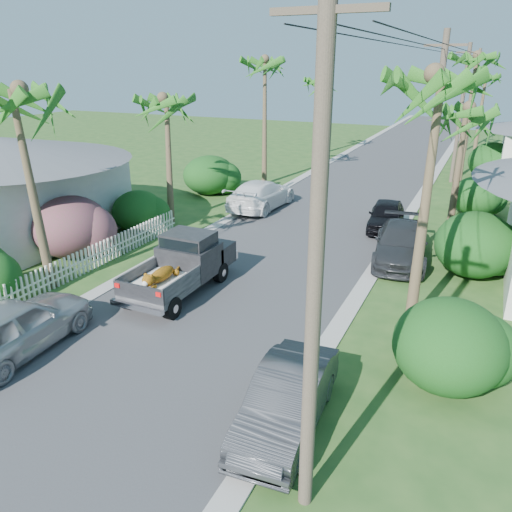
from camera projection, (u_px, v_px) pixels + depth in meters
The scene contains 31 objects.
ground at pixel (133, 373), 13.37m from camera, with size 120.00×120.00×0.00m, color #274E1D.
road at pixel (361, 183), 34.49m from camera, with size 8.00×100.00×0.02m, color #38383A.
curb_left at pixel (302, 177), 36.18m from camera, with size 0.60×100.00×0.06m, color #A5A39E.
curb_right at pixel (426, 189), 32.79m from camera, with size 0.60×100.00×0.06m, color #A5A39E.
pickup_truck at pixel (185, 263), 18.05m from camera, with size 1.98×5.12×2.06m.
parked_car_rn at pixel (287, 400), 11.18m from camera, with size 1.46×4.19×1.38m, color #323438.
parked_car_rm at pixel (401, 244), 20.72m from camera, with size 2.08×5.11×1.48m, color #2B2C2F.
parked_car_rf at pixel (386, 216), 24.69m from camera, with size 1.65×4.10×1.40m, color black.
parked_car_ln at pixel (14, 327), 14.01m from camera, with size 1.95×4.85×1.65m, color #A6A9AD.
parked_car_lf at pixel (261, 195), 28.21m from camera, with size 2.24×5.51×1.60m, color white.
palm_l_a at pixel (16, 91), 15.85m from camera, with size 4.40×4.40×8.20m.
palm_l_b at pixel (165, 99), 23.97m from camera, with size 4.40×4.40×7.40m.
palm_l_c at pixel (265, 60), 31.47m from camera, with size 4.40×4.40×9.20m.
palm_l_d at pixel (317, 80), 42.34m from camera, with size 4.40×4.40×7.70m.
palm_r_a at pixel (441, 76), 13.28m from camera, with size 4.40×4.40×8.70m.
palm_r_b at pixel (467, 108), 21.29m from camera, with size 4.40×4.40×7.20m.
palm_r_c at pixel (477, 57), 29.97m from camera, with size 4.40×4.40×9.40m.
palm_r_d at pixel (486, 76), 42.17m from camera, with size 4.40×4.40×8.00m.
shrub_l_b at pixel (71, 227), 21.05m from camera, with size 3.00×3.30×2.60m, color #AF1967.
shrub_l_c at pixel (138, 211), 24.38m from camera, with size 2.40×2.64×2.00m, color #194212.
shrub_l_d at pixel (209, 175), 31.30m from camera, with size 3.20×3.52×2.40m, color #194212.
shrub_r_a at pixel (449, 345), 12.50m from camera, with size 2.80×3.08×2.30m, color #194212.
shrub_r_b at pixel (475, 245), 19.14m from camera, with size 3.00×3.30×2.50m, color #194212.
shrub_r_c at pixel (477, 196), 26.93m from camera, with size 2.60×2.86×2.10m, color #194212.
shrub_r_d at pixel (492, 161), 35.10m from camera, with size 3.20×3.52×2.60m, color #194212.
picket_fence at pixel (98, 255), 20.21m from camera, with size 0.10×11.00×1.00m, color white.
house_left at pixel (1, 190), 23.65m from camera, with size 9.00×8.00×4.60m.
utility_pole_a at pixel (315, 279), 7.81m from camera, with size 1.60×0.26×9.00m.
utility_pole_b at pixel (433, 145), 20.49m from camera, with size 1.60×0.26×9.00m.
utility_pole_c at pixel (460, 114), 33.16m from camera, with size 1.60×0.26×9.00m.
utility_pole_d at pixel (473, 100), 45.83m from camera, with size 1.60×0.26×9.00m.
Camera 1 is at (7.79, -8.88, 7.75)m, focal length 35.00 mm.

